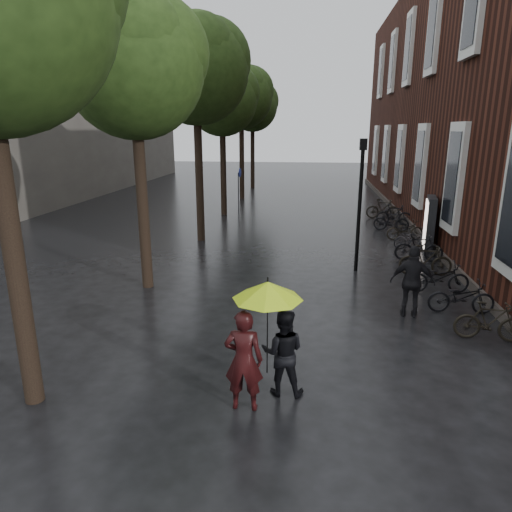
# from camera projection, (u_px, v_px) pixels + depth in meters

# --- Properties ---
(ground) EXTENTS (120.00, 120.00, 0.00)m
(ground) POSITION_uv_depth(u_px,v_px,m) (254.00, 459.00, 6.58)
(ground) COLOR black
(bg_building) EXTENTS (16.00, 30.00, 14.00)m
(bg_building) POSITION_uv_depth(u_px,v_px,m) (8.00, 95.00, 33.99)
(bg_building) COLOR #47423D
(bg_building) RESTS_ON ground
(street_trees) EXTENTS (4.33, 34.03, 8.91)m
(street_trees) POSITION_uv_depth(u_px,v_px,m) (210.00, 88.00, 20.53)
(street_trees) COLOR black
(street_trees) RESTS_ON ground
(person_burgundy) EXTENTS (0.66, 0.44, 1.79)m
(person_burgundy) POSITION_uv_depth(u_px,v_px,m) (244.00, 360.00, 7.54)
(person_burgundy) COLOR black
(person_burgundy) RESTS_ON ground
(person_black) EXTENTS (0.79, 0.62, 1.60)m
(person_black) POSITION_uv_depth(u_px,v_px,m) (283.00, 352.00, 8.01)
(person_black) COLOR black
(person_black) RESTS_ON ground
(lime_umbrella) EXTENTS (1.17, 1.17, 1.72)m
(lime_umbrella) POSITION_uv_depth(u_px,v_px,m) (268.00, 290.00, 7.36)
(lime_umbrella) COLOR black
(lime_umbrella) RESTS_ON ground
(pedestrian_walking) EXTENTS (1.13, 0.62, 1.83)m
(pedestrian_walking) POSITION_uv_depth(u_px,v_px,m) (413.00, 282.00, 11.32)
(pedestrian_walking) COLOR black
(pedestrian_walking) RESTS_ON ground
(parked_bicycles) EXTENTS (2.13, 14.98, 1.04)m
(parked_bicycles) POSITION_uv_depth(u_px,v_px,m) (413.00, 242.00, 17.14)
(parked_bicycles) COLOR black
(parked_bicycles) RESTS_ON ground
(ad_lightbox) EXTENTS (0.32, 1.41, 2.13)m
(ad_lightbox) POSITION_uv_depth(u_px,v_px,m) (429.00, 225.00, 17.29)
(ad_lightbox) COLOR black
(ad_lightbox) RESTS_ON ground
(lamp_post) EXTENTS (0.22, 0.22, 4.29)m
(lamp_post) POSITION_uv_depth(u_px,v_px,m) (360.00, 193.00, 14.56)
(lamp_post) COLOR black
(lamp_post) RESTS_ON ground
(cycle_sign) EXTENTS (0.14, 0.47, 2.58)m
(cycle_sign) POSITION_uv_depth(u_px,v_px,m) (239.00, 185.00, 24.06)
(cycle_sign) COLOR #262628
(cycle_sign) RESTS_ON ground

